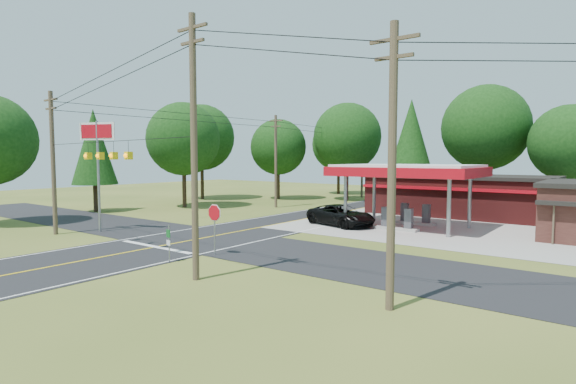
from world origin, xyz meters
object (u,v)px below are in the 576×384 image
Objects in this scene: gas_canopy at (407,172)px; suv_car at (341,215)px; octagonal_stop_sign at (214,217)px; sedan_car at (540,217)px; big_stop_sign at (97,148)px.

gas_canopy is 6.13m from suv_car.
suv_car is at bearing 90.00° from octagonal_stop_sign.
suv_car is at bearing -170.30° from sedan_car.
gas_canopy is 2.88× the size of sedan_car.
big_stop_sign is 13.12m from octagonal_stop_sign.
sedan_car is (8.00, 8.00, -3.64)m from gas_canopy.
gas_canopy is 3.71× the size of octagonal_stop_sign.
octagonal_stop_sign is (12.50, -0.48, -3.94)m from big_stop_sign.
big_stop_sign is at bearing -137.57° from gas_canopy.
big_stop_sign is (-17.00, -15.54, 1.83)m from gas_canopy.
sedan_car is (12.50, 10.34, -0.20)m from suv_car.
gas_canopy is 23.10m from big_stop_sign.
sedan_car is at bearing 62.50° from octagonal_stop_sign.
gas_canopy is at bearing -46.02° from suv_car.
big_stop_sign is (-12.50, -13.20, 5.27)m from suv_car.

